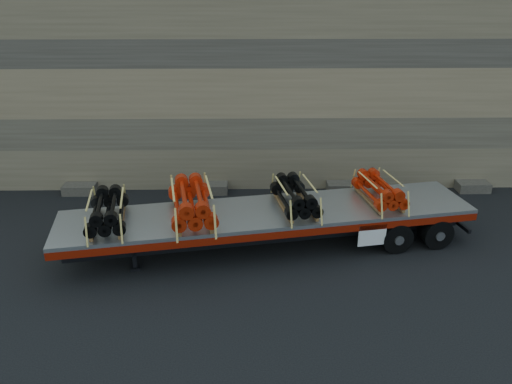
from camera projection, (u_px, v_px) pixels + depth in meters
ground at (303, 254)px, 14.77m from camera, size 120.00×120.00×0.00m
rock_wall at (289, 91)px, 19.38m from camera, size 44.00×3.00×7.00m
trailer at (268, 229)px, 14.92m from camera, size 12.39×4.47×1.22m
bundle_front at (107, 212)px, 13.73m from camera, size 1.41×2.26×0.75m
bundle_midfront at (192, 203)px, 14.12m from camera, size 1.64×2.63×0.87m
bundle_midrear at (295, 197)px, 14.68m from camera, size 1.41×2.26×0.75m
bundle_rear at (379, 190)px, 15.16m from camera, size 1.34×2.15×0.71m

